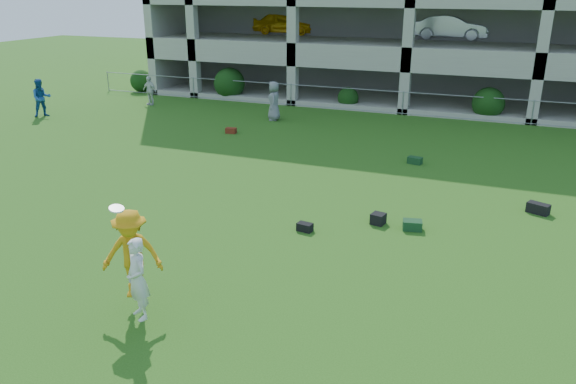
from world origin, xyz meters
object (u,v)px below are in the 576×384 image
at_px(bystander_c, 274,101).
at_px(crate_d, 378,219).
at_px(bystander_b, 149,91).
at_px(frisbee_contest, 133,259).
at_px(bystander_a, 41,98).

relative_size(bystander_c, crate_d, 5.31).
bearing_deg(bystander_b, frisbee_contest, -46.57).
height_order(bystander_c, frisbee_contest, frisbee_contest).
relative_size(bystander_b, bystander_c, 0.83).
bearing_deg(bystander_c, frisbee_contest, -7.23).
bearing_deg(bystander_a, frisbee_contest, -94.38).
distance_m(bystander_b, frisbee_contest, 21.13).
bearing_deg(bystander_b, bystander_a, -117.06).
distance_m(bystander_a, crate_d, 19.77).
xyz_separation_m(bystander_a, bystander_b, (3.24, 4.38, -0.15)).
xyz_separation_m(bystander_b, crate_d, (15.24, -11.37, -0.62)).
relative_size(bystander_a, frisbee_contest, 0.86).
relative_size(bystander_a, bystander_b, 1.19).
height_order(crate_d, frisbee_contest, frisbee_contest).
relative_size(bystander_a, crate_d, 5.28).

